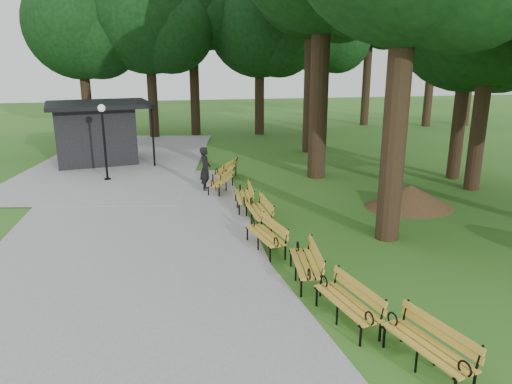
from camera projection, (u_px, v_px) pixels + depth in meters
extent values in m
plane|color=#2B621C|center=(276.00, 263.00, 12.62)|extent=(100.00, 100.00, 0.00)
cube|color=gray|center=(126.00, 233.00, 14.69)|extent=(12.00, 38.00, 0.06)
imported|color=black|center=(205.00, 169.00, 19.27)|extent=(0.54, 0.72, 1.78)
cylinder|color=black|center=(105.00, 146.00, 20.63)|extent=(0.10, 0.10, 3.05)
sphere|color=white|center=(101.00, 108.00, 20.19)|extent=(0.32, 0.32, 0.32)
cone|color=#47301C|center=(410.00, 196.00, 17.23)|extent=(2.69, 2.69, 0.83)
cylinder|color=black|center=(397.00, 103.00, 13.30)|extent=(0.70, 0.70, 7.99)
cylinder|color=black|center=(481.00, 107.00, 18.80)|extent=(0.60, 0.60, 6.64)
sphere|color=black|center=(495.00, 0.00, 17.73)|extent=(6.25, 6.25, 6.25)
cylinder|color=black|center=(320.00, 74.00, 20.44)|extent=(0.80, 0.80, 9.06)
cylinder|color=black|center=(311.00, 72.00, 26.30)|extent=(0.76, 0.76, 8.84)
cylinder|color=black|center=(460.00, 108.00, 20.63)|extent=(0.56, 0.56, 6.24)
sphere|color=black|center=(471.00, 16.00, 19.62)|extent=(6.12, 6.12, 6.12)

